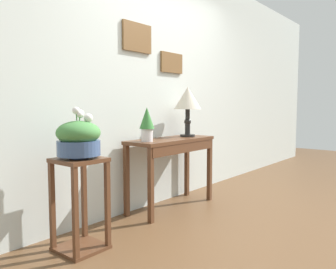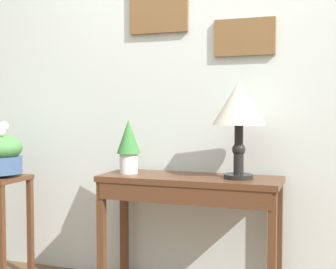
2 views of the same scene
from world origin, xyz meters
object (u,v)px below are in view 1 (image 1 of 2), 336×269
at_px(table_lamp, 188,100).
at_px(pedestal_stand_left, 80,204).
at_px(potted_plant_on_console, 147,122).
at_px(planter_bowl_wide, 79,138).
at_px(console_table, 173,150).

xyz_separation_m(table_lamp, pedestal_stand_left, (-1.57, -0.14, -0.80)).
bearing_deg(table_lamp, potted_plant_on_console, -178.93).
bearing_deg(pedestal_stand_left, planter_bowl_wide, -20.97).
bearing_deg(potted_plant_on_console, table_lamp, 1.07).
bearing_deg(potted_plant_on_console, planter_bowl_wide, -171.53).
relative_size(table_lamp, planter_bowl_wide, 1.47).
xyz_separation_m(console_table, potted_plant_on_console, (-0.39, 0.01, 0.30)).
bearing_deg(table_lamp, console_table, -175.59).
xyz_separation_m(table_lamp, potted_plant_on_console, (-0.68, -0.01, -0.22)).
relative_size(console_table, pedestal_stand_left, 1.52).
relative_size(potted_plant_on_console, pedestal_stand_left, 0.47).
relative_size(pedestal_stand_left, planter_bowl_wide, 1.86).
distance_m(potted_plant_on_console, pedestal_stand_left, 1.07).
height_order(potted_plant_on_console, planter_bowl_wide, planter_bowl_wide).
relative_size(table_lamp, potted_plant_on_console, 1.67).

